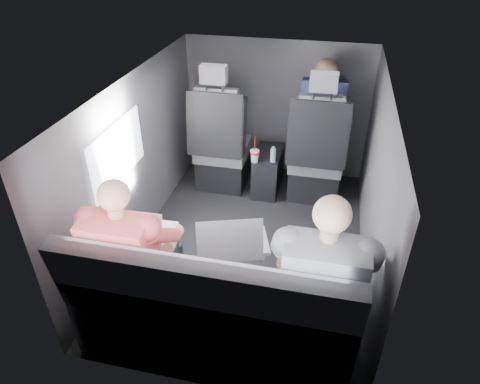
% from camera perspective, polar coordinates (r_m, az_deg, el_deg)
% --- Properties ---
extents(floor, '(2.60, 2.60, 0.00)m').
position_cam_1_polar(floor, '(3.57, 1.22, -6.93)').
color(floor, black).
rests_on(floor, ground).
extents(ceiling, '(2.60, 2.60, 0.00)m').
position_cam_1_polar(ceiling, '(2.90, 1.54, 14.07)').
color(ceiling, '#B2B2AD').
rests_on(ceiling, panel_back).
extents(panel_left, '(0.02, 2.60, 1.35)m').
position_cam_1_polar(panel_left, '(3.45, -13.50, 4.07)').
color(panel_left, '#56565B').
rests_on(panel_left, floor).
extents(panel_right, '(0.02, 2.60, 1.35)m').
position_cam_1_polar(panel_right, '(3.16, 17.58, 0.54)').
color(panel_right, '#56565B').
rests_on(panel_right, floor).
extents(panel_front, '(1.80, 0.02, 1.35)m').
position_cam_1_polar(panel_front, '(4.34, 4.88, 10.95)').
color(panel_front, '#56565B').
rests_on(panel_front, floor).
extents(panel_back, '(1.80, 0.02, 1.35)m').
position_cam_1_polar(panel_back, '(2.19, -5.71, -14.54)').
color(panel_back, '#56565B').
rests_on(panel_back, floor).
extents(side_window, '(0.02, 0.75, 0.42)m').
position_cam_1_polar(side_window, '(3.10, -15.95, 5.04)').
color(side_window, white).
rests_on(side_window, panel_left).
extents(seatbelt, '(0.35, 0.11, 0.59)m').
position_cam_1_polar(seatbelt, '(3.68, 10.49, 8.49)').
color(seatbelt, black).
rests_on(seatbelt, front_seat_right).
extents(front_seat_left, '(0.52, 0.58, 1.26)m').
position_cam_1_polar(front_seat_left, '(4.12, -2.50, 5.62)').
color(front_seat_left, black).
rests_on(front_seat_left, floor).
extents(front_seat_right, '(0.52, 0.58, 1.26)m').
position_cam_1_polar(front_seat_right, '(4.00, 10.09, 4.25)').
color(front_seat_right, black).
rests_on(front_seat_right, floor).
extents(center_console, '(0.24, 0.48, 0.41)m').
position_cam_1_polar(center_console, '(4.17, 3.71, 2.79)').
color(center_console, black).
rests_on(center_console, floor).
extents(rear_bench, '(1.60, 0.57, 0.92)m').
position_cam_1_polar(rear_bench, '(2.61, -3.63, -16.27)').
color(rear_bench, '#58585D').
rests_on(rear_bench, floor).
extents(soda_cup, '(0.08, 0.08, 0.25)m').
position_cam_1_polar(soda_cup, '(3.88, 1.96, 4.89)').
color(soda_cup, white).
rests_on(soda_cup, center_console).
extents(water_bottle, '(0.05, 0.05, 0.15)m').
position_cam_1_polar(water_bottle, '(3.90, 4.43, 4.96)').
color(water_bottle, '#A8C6E4').
rests_on(water_bottle, center_console).
extents(laptop_white, '(0.34, 0.32, 0.25)m').
position_cam_1_polar(laptop_white, '(2.74, -12.73, -5.06)').
color(laptop_white, silver).
rests_on(laptop_white, passenger_rear_left).
extents(laptop_silver, '(0.45, 0.45, 0.27)m').
position_cam_1_polar(laptop_silver, '(2.59, -0.74, -6.63)').
color(laptop_silver, '#B3B3B8').
rests_on(laptop_silver, rear_bench).
extents(laptop_black, '(0.32, 0.30, 0.22)m').
position_cam_1_polar(laptop_black, '(2.50, 12.04, -9.54)').
color(laptop_black, black).
rests_on(laptop_black, passenger_rear_right).
extents(passenger_rear_left, '(0.47, 0.60, 1.18)m').
position_cam_1_polar(passenger_rear_left, '(2.61, -13.82, -8.10)').
color(passenger_rear_left, '#38373D').
rests_on(passenger_rear_left, rear_bench).
extents(passenger_rear_right, '(0.51, 0.63, 1.24)m').
position_cam_1_polar(passenger_rear_right, '(2.39, 10.86, -11.58)').
color(passenger_rear_right, navy).
rests_on(passenger_rear_right, rear_bench).
extents(passenger_front_right, '(0.40, 0.40, 0.82)m').
position_cam_1_polar(passenger_front_right, '(4.09, 10.83, 10.27)').
color(passenger_front_right, navy).
rests_on(passenger_front_right, front_seat_right).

